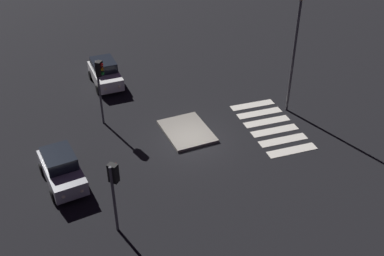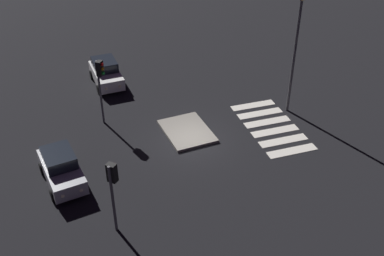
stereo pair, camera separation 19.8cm
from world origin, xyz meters
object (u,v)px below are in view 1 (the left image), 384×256
(car_silver, at_px, (61,169))
(car_white, at_px, (105,73))
(traffic_island, at_px, (187,131))
(street_lamp, at_px, (296,34))
(traffic_light_north, at_px, (100,77))
(traffic_light_west, at_px, (114,181))

(car_silver, bearing_deg, car_white, 148.95)
(traffic_island, height_order, street_lamp, street_lamp)
(traffic_light_north, height_order, street_lamp, street_lamp)
(car_white, xyz_separation_m, car_silver, (-10.84, 4.17, -0.03))
(traffic_island, bearing_deg, street_lamp, -86.38)
(car_white, height_order, traffic_light_west, traffic_light_west)
(traffic_light_north, bearing_deg, car_silver, -83.02)
(street_lamp, bearing_deg, car_silver, 100.76)
(traffic_island, bearing_deg, car_white, 24.67)
(traffic_light_north, bearing_deg, street_lamp, 27.89)
(car_silver, bearing_deg, traffic_light_west, 16.87)
(traffic_light_west, relative_size, traffic_light_north, 0.87)
(traffic_island, bearing_deg, traffic_light_west, 140.51)
(car_white, distance_m, street_lamp, 14.58)
(traffic_island, height_order, traffic_light_west, traffic_light_west)
(car_white, relative_size, traffic_light_west, 1.13)
(car_white, bearing_deg, car_silver, -25.19)
(traffic_light_west, height_order, traffic_light_north, traffic_light_north)
(traffic_island, height_order, car_silver, car_silver)
(car_white, bearing_deg, traffic_island, 20.55)
(street_lamp, bearing_deg, traffic_light_west, 119.36)
(car_white, height_order, traffic_light_north, traffic_light_north)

